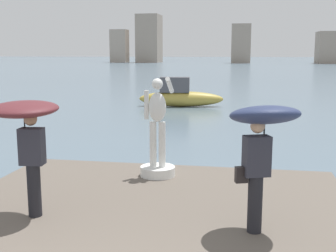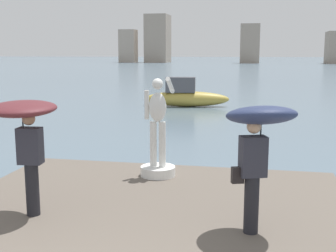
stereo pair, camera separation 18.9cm
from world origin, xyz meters
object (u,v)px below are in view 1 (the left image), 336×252
Objects in this scene: onlooker_right at (262,131)px; boat_mid at (180,96)px; onlooker_left at (26,123)px; statue_white_figure at (158,142)px.

onlooker_right is 0.41× the size of boat_mid.
onlooker_left is 0.40× the size of boat_mid.
onlooker_right reaches higher than onlooker_left.
statue_white_figure reaches higher than onlooker_left.
onlooker_left is at bearing -121.24° from statue_white_figure.
statue_white_figure is 1.08× the size of onlooker_right.
statue_white_figure is at bearing 58.76° from onlooker_left.
onlooker_right reaches higher than boat_mid.
onlooker_right is 18.46m from boat_mid.
statue_white_figure is 15.43m from boat_mid.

